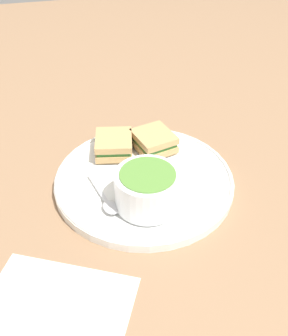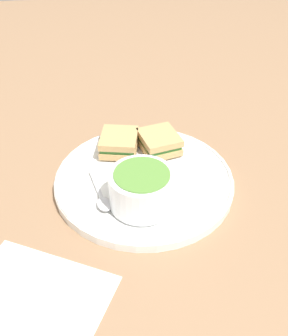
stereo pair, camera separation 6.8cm
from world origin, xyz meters
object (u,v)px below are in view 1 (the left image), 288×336
at_px(spoon, 109,204).
at_px(sandwich_half_near, 154,141).
at_px(soup_bowl, 148,189).
at_px(sandwich_half_far, 114,145).

distance_m(spoon, sandwich_half_near, 0.18).
distance_m(soup_bowl, sandwich_half_far, 0.15).
xyz_separation_m(soup_bowl, spoon, (-0.06, 0.01, -0.03)).
bearing_deg(spoon, sandwich_half_near, 127.48).
xyz_separation_m(spoon, sandwich_half_near, (0.11, 0.14, 0.01)).
distance_m(spoon, sandwich_half_far, 0.15).
height_order(soup_bowl, sandwich_half_near, soup_bowl).
bearing_deg(soup_bowl, sandwich_half_far, 99.52).
xyz_separation_m(sandwich_half_near, sandwich_half_far, (-0.08, 0.01, 0.00)).
relative_size(spoon, sandwich_half_far, 1.30).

